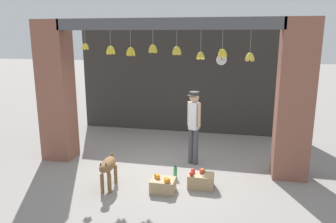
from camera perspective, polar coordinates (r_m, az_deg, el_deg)
name	(u,v)px	position (r m, az deg, el deg)	size (l,w,h in m)	color
ground_plane	(164,171)	(7.40, -0.77, -10.27)	(60.00, 60.00, 0.00)	gray
shop_back_wall	(187,79)	(9.98, 3.26, 5.67)	(6.64, 0.12, 3.29)	#2D2B28
shop_pillar_left	(56,91)	(8.19, -18.86, 3.32)	(0.70, 0.60, 3.29)	brown
shop_pillar_right	(294,101)	(7.13, 21.16, 1.76)	(0.70, 0.60, 3.29)	brown
storefront_awning	(165,27)	(6.91, -0.50, 14.47)	(4.74, 0.31, 0.86)	#4C4C51
dog	(108,167)	(6.55, -10.40, -9.44)	(0.31, 0.88, 0.66)	brown
shopkeeper	(194,122)	(7.48, 4.52, -1.79)	(0.32, 0.31, 1.71)	#424247
fruit_crate_oranges	(163,185)	(6.44, -0.89, -12.64)	(0.46, 0.38, 0.34)	tan
fruit_crate_apples	(201,180)	(6.64, 5.71, -11.79)	(0.50, 0.35, 0.36)	tan
water_bottle	(175,172)	(6.99, 1.28, -10.54)	(0.08, 0.08, 0.29)	#38934C
wall_clock	(221,60)	(9.74, 9.29, 8.88)	(0.33, 0.03, 0.33)	black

